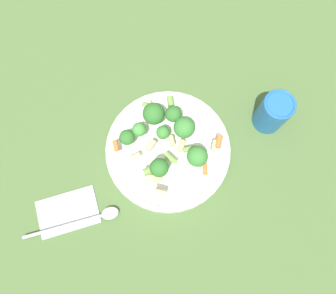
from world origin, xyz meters
The scene contains 6 objects.
ground_plane centered at (0.00, 0.00, 0.00)m, with size 3.00×3.00×0.00m, color #4C6B38.
bowl centered at (0.00, 0.00, 0.02)m, with size 0.27×0.27×0.04m.
pasta_salad centered at (0.01, -0.01, 0.08)m, with size 0.20×0.20×0.07m.
cup centered at (-0.14, -0.19, 0.05)m, with size 0.07×0.07×0.10m.
napkin centered at (0.10, 0.22, 0.00)m, with size 0.14×0.15×0.01m.
spoon centered at (0.06, 0.21, 0.01)m, with size 0.14×0.16×0.01m.
Camera 1 is at (-0.10, 0.15, 0.70)m, focal length 35.00 mm.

